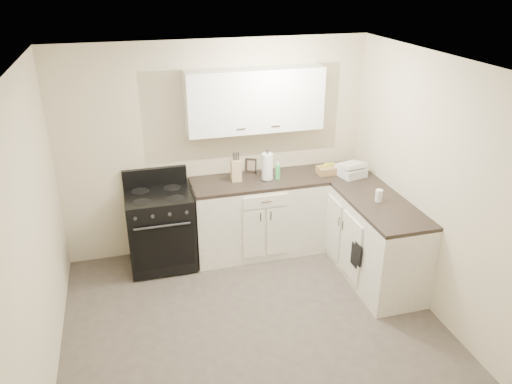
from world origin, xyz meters
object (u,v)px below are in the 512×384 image
object	(u,v)px
knife_block	(236,170)
countertop_grill	(351,172)
stove	(161,230)
paper_towel	(267,167)
wicker_basket	(328,170)

from	to	relation	value
knife_block	countertop_grill	size ratio (longest dim) A/B	0.90
knife_block	countertop_grill	bearing A→B (deg)	-5.37
stove	paper_towel	distance (m)	1.42
paper_towel	countertop_grill	bearing A→B (deg)	-9.30
countertop_grill	stove	bearing A→B (deg)	163.22
stove	countertop_grill	distance (m)	2.32
countertop_grill	wicker_basket	bearing A→B (deg)	136.66
paper_towel	stove	bearing A→B (deg)	-179.68
knife_block	countertop_grill	xyz separation A→B (m)	(1.34, -0.22, -0.07)
paper_towel	knife_block	bearing A→B (deg)	171.27
stove	countertop_grill	xyz separation A→B (m)	(2.25, -0.15, 0.53)
knife_block	wicker_basket	bearing A→B (deg)	-0.22
stove	wicker_basket	bearing A→B (deg)	-0.45
stove	knife_block	size ratio (longest dim) A/B	3.49
wicker_basket	countertop_grill	size ratio (longest dim) A/B	0.92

